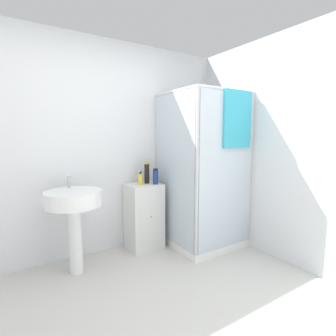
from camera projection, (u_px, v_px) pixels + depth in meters
The scene contains 9 objects.
wall_back at pixel (94, 148), 3.04m from camera, with size 6.40×0.06×2.50m, color silver.
wall_right at pixel (322, 151), 2.53m from camera, with size 0.06×6.40×2.50m, color silver.
shower_enclosure at pixel (203, 204), 3.30m from camera, with size 0.87×0.90×1.92m.
vanity_cabinet at pixel (144, 216), 3.25m from camera, with size 0.40×0.38×0.81m.
sink at pixel (74, 207), 2.61m from camera, with size 0.55×0.55×0.99m.
soap_dispenser at pixel (140, 179), 3.14m from camera, with size 0.05×0.05×0.16m.
shampoo_bottle_tall_black at pixel (147, 173), 3.22m from camera, with size 0.06×0.06×0.26m.
shampoo_bottle_blue at pixel (156, 177), 3.17m from camera, with size 0.06×0.06×0.19m.
lotion_bottle_white at pixel (139, 178), 3.24m from camera, with size 0.05×0.05×0.16m.
Camera 1 is at (-0.92, -1.32, 1.41)m, focal length 28.00 mm.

